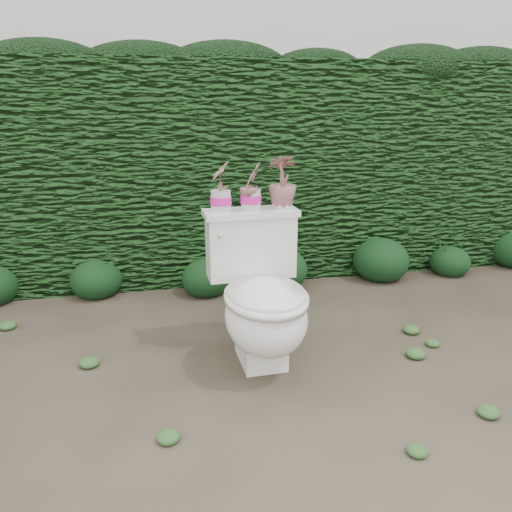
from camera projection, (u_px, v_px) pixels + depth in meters
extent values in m
plane|color=brown|center=(278.00, 354.00, 2.73)|extent=(60.00, 60.00, 0.00)
cube|color=#22541C|center=(231.00, 169.00, 3.98)|extent=(8.00, 1.00, 1.60)
cube|color=silver|center=(224.00, 53.00, 7.84)|extent=(8.00, 3.50, 4.00)
cube|color=white|center=(261.00, 344.00, 2.64)|extent=(0.23, 0.31, 0.20)
ellipsoid|color=white|center=(266.00, 317.00, 2.48)|extent=(0.43, 0.53, 0.39)
cube|color=white|center=(251.00, 246.00, 2.70)|extent=(0.48, 0.19, 0.34)
cube|color=white|center=(251.00, 213.00, 2.64)|extent=(0.51, 0.21, 0.03)
cylinder|color=silver|center=(220.00, 234.00, 2.53)|extent=(0.02, 0.06, 0.02)
sphere|color=silver|center=(221.00, 236.00, 2.51)|extent=(0.03, 0.03, 0.03)
imported|color=#2F6A21|center=(221.00, 188.00, 2.56)|extent=(0.10, 0.13, 0.24)
imported|color=#2F6A21|center=(251.00, 188.00, 2.60)|extent=(0.16, 0.16, 0.23)
imported|color=#2F6A21|center=(283.00, 183.00, 2.64)|extent=(0.15, 0.15, 0.27)
ellipsoid|color=#133815|center=(96.00, 275.00, 3.52)|extent=(0.36, 0.36, 0.29)
ellipsoid|color=#133815|center=(206.00, 274.00, 3.55)|extent=(0.35, 0.35, 0.28)
ellipsoid|color=#133815|center=(280.00, 266.00, 3.66)|extent=(0.41, 0.41, 0.33)
ellipsoid|color=#133815|center=(381.00, 257.00, 3.84)|extent=(0.43, 0.43, 0.34)
ellipsoid|color=#133815|center=(450.00, 258.00, 3.95)|extent=(0.31, 0.31, 0.25)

